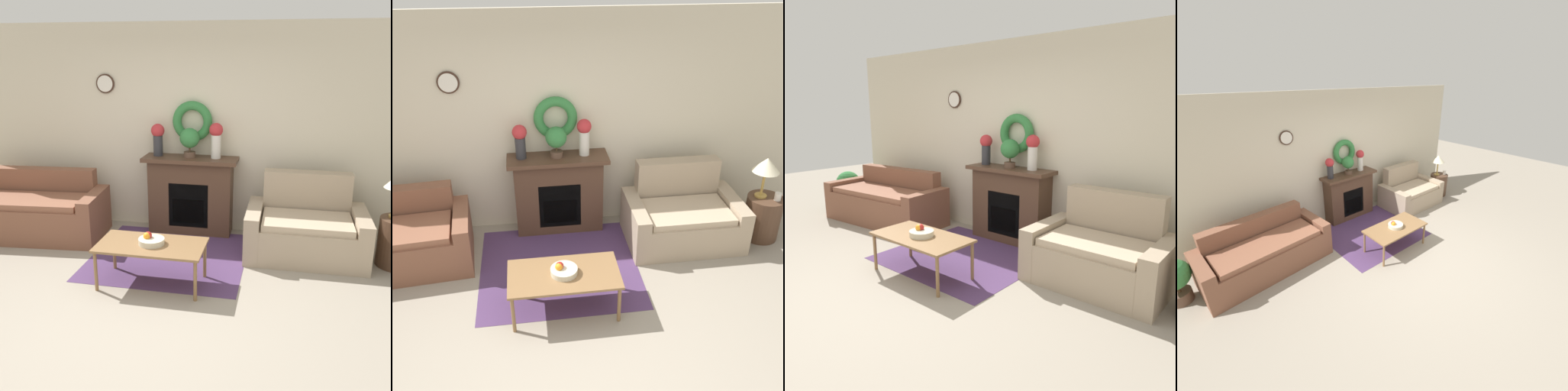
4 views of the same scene
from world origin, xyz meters
The scene contains 13 objects.
ground_plane centered at (0.00, 0.00, 0.00)m, with size 16.00×16.00×0.00m, color gray.
floor_rug centered at (-0.03, 1.29, 0.00)m, with size 1.81×1.69×0.01m.
wall_back centered at (0.00, 2.35, 1.35)m, with size 6.80×0.18×2.70m.
fireplace centered at (0.05, 2.14, 0.52)m, with size 1.23×0.41×1.03m.
loveseat_right centered at (1.54, 1.69, 0.32)m, with size 1.39×0.92×0.94m.
coffee_table centered at (-0.03, 0.61, 0.41)m, with size 1.11×0.59×0.45m.
fruit_bowl centered at (-0.04, 0.61, 0.49)m, with size 0.27×0.27×0.12m.
side_table_by_loveseat centered at (2.56, 1.58, 0.28)m, with size 0.44×0.44×0.56m.
table_lamp centered at (2.50, 1.62, 0.98)m, with size 0.32×0.32×0.52m.
mug centered at (2.66, 1.50, 0.61)m, with size 0.08×0.08×0.10m.
vase_on_mantel_left centered at (-0.39, 2.15, 1.27)m, with size 0.17×0.17×0.42m.
vase_on_mantel_right centered at (0.38, 2.15, 1.29)m, with size 0.18×0.18×0.45m.
potted_plant_on_mantel centered at (0.04, 2.13, 1.26)m, with size 0.26×0.26×0.38m.
Camera 2 is at (-0.30, -2.95, 3.31)m, focal length 42.00 mm.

